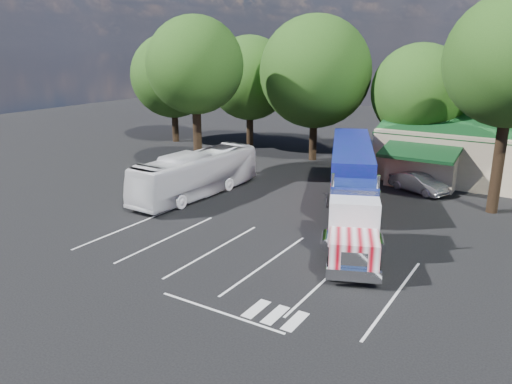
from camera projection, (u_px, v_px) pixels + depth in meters
The scene contains 11 objects.
ground at pixel (272, 218), 31.15m from camera, with size 120.00×120.00×0.00m, color black.
tree_row_a at pixel (173, 76), 53.70m from camera, with size 9.00×9.00×11.68m.
tree_row_b at pixel (250, 78), 50.20m from camera, with size 8.40×8.40×11.35m.
tree_row_c at pixel (315, 72), 44.58m from camera, with size 10.00×10.00×13.05m.
tree_row_d at pixel (420, 92), 41.48m from camera, with size 8.00×8.00×10.60m.
tree_near_left at pixel (195, 66), 38.85m from camera, with size 7.60×7.60×12.65m.
semi_truck at pixel (352, 176), 31.72m from camera, with size 9.83×19.36×4.18m.
woman at pixel (339, 218), 28.63m from camera, with size 0.60×0.40×1.66m, color black.
bicycle at pixel (327, 198), 33.62m from camera, with size 0.63×1.80×0.95m, color black.
tour_bus at pixel (196, 174), 35.38m from camera, with size 2.64×11.29×3.14m, color silver.
silver_sedan at pixel (418, 183), 36.31m from camera, with size 1.53×4.39×1.45m, color #B0B2B8.
Camera 1 is at (14.74, -25.46, 10.41)m, focal length 35.00 mm.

